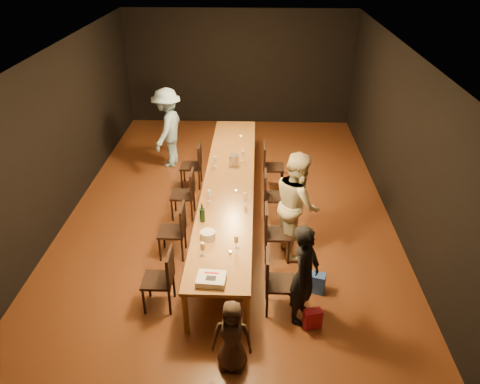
{
  "coord_description": "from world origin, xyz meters",
  "views": [
    {
      "loc": [
        0.48,
        -7.41,
        4.7
      ],
      "look_at": [
        0.24,
        -0.83,
        1.0
      ],
      "focal_mm": 35.0,
      "sensor_mm": 36.0,
      "label": 1
    }
  ],
  "objects_px": {
    "birthday_cake": "(211,279)",
    "ice_bucket": "(234,160)",
    "chair_right_3": "(274,167)",
    "woman_tan": "(297,204)",
    "chair_left_2": "(183,194)",
    "chair_right_1": "(277,233)",
    "chair_right_2": "(275,196)",
    "chair_left_0": "(158,279)",
    "plate_stack": "(208,235)",
    "champagne_bottle": "(202,212)",
    "chair_left_1": "(172,231)",
    "woman_birthday": "(305,275)",
    "table": "(229,184)",
    "child": "(232,336)",
    "chair_right_0": "(280,282)",
    "chair_left_3": "(191,165)",
    "man_blue": "(168,128)"
  },
  "relations": [
    {
      "from": "chair_left_0",
      "to": "plate_stack",
      "type": "xyz_separation_m",
      "value": [
        0.65,
        0.6,
        0.35
      ]
    },
    {
      "from": "chair_left_1",
      "to": "ice_bucket",
      "type": "distance_m",
      "value": 2.12
    },
    {
      "from": "chair_right_0",
      "to": "ice_bucket",
      "type": "bearing_deg",
      "value": -165.63
    },
    {
      "from": "chair_left_0",
      "to": "chair_right_2",
      "type": "bearing_deg",
      "value": -35.31
    },
    {
      "from": "chair_left_3",
      "to": "child",
      "type": "xyz_separation_m",
      "value": [
        1.09,
        -4.63,
        0.03
      ]
    },
    {
      "from": "chair_left_3",
      "to": "ice_bucket",
      "type": "distance_m",
      "value": 1.12
    },
    {
      "from": "chair_left_2",
      "to": "ice_bucket",
      "type": "relative_size",
      "value": 4.53
    },
    {
      "from": "chair_right_2",
      "to": "chair_left_1",
      "type": "height_order",
      "value": "same"
    },
    {
      "from": "chair_left_0",
      "to": "child",
      "type": "distance_m",
      "value": 1.5
    },
    {
      "from": "chair_right_2",
      "to": "woman_birthday",
      "type": "xyz_separation_m",
      "value": [
        0.3,
        -2.56,
        0.28
      ]
    },
    {
      "from": "chair_right_0",
      "to": "plate_stack",
      "type": "relative_size",
      "value": 4.2
    },
    {
      "from": "chair_right_0",
      "to": "ice_bucket",
      "type": "relative_size",
      "value": 4.53
    },
    {
      "from": "chair_right_3",
      "to": "woman_tan",
      "type": "bearing_deg",
      "value": 7.86
    },
    {
      "from": "chair_left_1",
      "to": "birthday_cake",
      "type": "xyz_separation_m",
      "value": [
        0.79,
        -1.56,
        0.33
      ]
    },
    {
      "from": "plate_stack",
      "to": "champagne_bottle",
      "type": "xyz_separation_m",
      "value": [
        -0.13,
        0.47,
        0.11
      ]
    },
    {
      "from": "woman_tan",
      "to": "child",
      "type": "xyz_separation_m",
      "value": [
        -0.91,
        -2.46,
        -0.39
      ]
    },
    {
      "from": "chair_right_2",
      "to": "chair_right_3",
      "type": "height_order",
      "value": "same"
    },
    {
      "from": "ice_bucket",
      "to": "chair_right_0",
      "type": "bearing_deg",
      "value": -75.63
    },
    {
      "from": "chair_left_0",
      "to": "ice_bucket",
      "type": "xyz_separation_m",
      "value": [
        0.91,
        3.07,
        0.39
      ]
    },
    {
      "from": "ice_bucket",
      "to": "chair_right_2",
      "type": "bearing_deg",
      "value": -40.57
    },
    {
      "from": "chair_right_1",
      "to": "woman_birthday",
      "type": "height_order",
      "value": "woman_birthday"
    },
    {
      "from": "chair_right_3",
      "to": "woman_tan",
      "type": "relative_size",
      "value": 0.53
    },
    {
      "from": "table",
      "to": "chair_right_1",
      "type": "distance_m",
      "value": 1.49
    },
    {
      "from": "chair_left_2",
      "to": "chair_left_1",
      "type": "bearing_deg",
      "value": -180.0
    },
    {
      "from": "chair_right_1",
      "to": "chair_right_2",
      "type": "height_order",
      "value": "same"
    },
    {
      "from": "woman_tan",
      "to": "chair_right_0",
      "type": "bearing_deg",
      "value": 156.84
    },
    {
      "from": "chair_right_2",
      "to": "chair_left_0",
      "type": "bearing_deg",
      "value": -35.31
    },
    {
      "from": "champagne_bottle",
      "to": "chair_right_1",
      "type": "bearing_deg",
      "value": 6.49
    },
    {
      "from": "birthday_cake",
      "to": "chair_left_2",
      "type": "bearing_deg",
      "value": 110.09
    },
    {
      "from": "chair_left_2",
      "to": "chair_right_1",
      "type": "bearing_deg",
      "value": -125.22
    },
    {
      "from": "chair_left_0",
      "to": "champagne_bottle",
      "type": "distance_m",
      "value": 1.27
    },
    {
      "from": "chair_right_3",
      "to": "champagne_bottle",
      "type": "xyz_separation_m",
      "value": [
        -1.18,
        -2.53,
        0.46
      ]
    },
    {
      "from": "chair_right_3",
      "to": "chair_left_3",
      "type": "height_order",
      "value": "same"
    },
    {
      "from": "table",
      "to": "woman_tan",
      "type": "bearing_deg",
      "value": -40.24
    },
    {
      "from": "champagne_bottle",
      "to": "ice_bucket",
      "type": "height_order",
      "value": "champagne_bottle"
    },
    {
      "from": "chair_right_3",
      "to": "woman_birthday",
      "type": "relative_size",
      "value": 0.63
    },
    {
      "from": "chair_left_2",
      "to": "woman_tan",
      "type": "relative_size",
      "value": 0.53
    },
    {
      "from": "chair_right_2",
      "to": "birthday_cake",
      "type": "xyz_separation_m",
      "value": [
        -0.91,
        -2.76,
        0.33
      ]
    },
    {
      "from": "chair_right_3",
      "to": "chair_left_3",
      "type": "bearing_deg",
      "value": -90.0
    },
    {
      "from": "chair_left_1",
      "to": "birthday_cake",
      "type": "height_order",
      "value": "chair_left_1"
    },
    {
      "from": "chair_right_0",
      "to": "chair_right_1",
      "type": "distance_m",
      "value": 1.2
    },
    {
      "from": "woman_tan",
      "to": "champagne_bottle",
      "type": "xyz_separation_m",
      "value": [
        -1.48,
        -0.36,
        0.04
      ]
    },
    {
      "from": "chair_left_2",
      "to": "man_blue",
      "type": "xyz_separation_m",
      "value": [
        -0.62,
        2.19,
        0.42
      ]
    },
    {
      "from": "chair_right_3",
      "to": "child",
      "type": "bearing_deg",
      "value": -7.54
    },
    {
      "from": "chair_right_2",
      "to": "champagne_bottle",
      "type": "bearing_deg",
      "value": -41.44
    },
    {
      "from": "chair_right_0",
      "to": "chair_left_2",
      "type": "xyz_separation_m",
      "value": [
        -1.7,
        2.4,
        0.0
      ]
    },
    {
      "from": "birthday_cake",
      "to": "ice_bucket",
      "type": "height_order",
      "value": "ice_bucket"
    },
    {
      "from": "chair_left_3",
      "to": "table",
      "type": "bearing_deg",
      "value": -144.69
    },
    {
      "from": "chair_right_3",
      "to": "champagne_bottle",
      "type": "bearing_deg",
      "value": -24.93
    },
    {
      "from": "chair_right_2",
      "to": "woman_tan",
      "type": "xyz_separation_m",
      "value": [
        0.3,
        -0.97,
        0.42
      ]
    }
  ]
}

